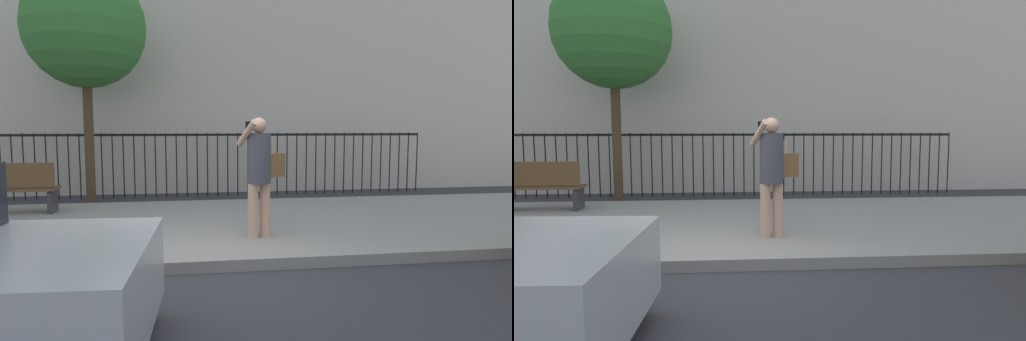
% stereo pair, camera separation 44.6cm
% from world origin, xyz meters
% --- Properties ---
extents(ground_plane, '(60.00, 60.00, 0.00)m').
position_xyz_m(ground_plane, '(0.00, 0.00, 0.00)').
color(ground_plane, '#333338').
extents(sidewalk, '(28.00, 4.40, 0.15)m').
position_xyz_m(sidewalk, '(0.00, 2.20, 0.07)').
color(sidewalk, gray).
rests_on(sidewalk, ground).
extents(iron_fence, '(12.03, 0.04, 1.60)m').
position_xyz_m(iron_fence, '(0.00, 5.90, 1.02)').
color(iron_fence, black).
rests_on(iron_fence, ground).
extents(pedestrian_on_phone, '(0.72, 0.54, 1.73)m').
position_xyz_m(pedestrian_on_phone, '(0.98, 1.08, 1.16)').
color(pedestrian_on_phone, tan).
rests_on(pedestrian_on_phone, sidewalk).
extents(street_bench, '(1.60, 0.45, 0.95)m').
position_xyz_m(street_bench, '(-3.29, 3.36, 0.65)').
color(street_bench, brown).
rests_on(street_bench, sidewalk).
extents(street_tree_near, '(2.57, 2.57, 5.15)m').
position_xyz_m(street_tree_near, '(-2.22, 4.91, 3.85)').
color(street_tree_near, '#4C3823').
rests_on(street_tree_near, ground).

